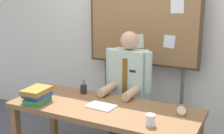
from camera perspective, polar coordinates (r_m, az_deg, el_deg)
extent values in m
cube|color=silver|center=(3.79, 6.99, 7.09)|extent=(6.40, 0.08, 2.70)
cube|color=brown|center=(2.88, -1.65, -8.02)|extent=(1.84, 0.73, 0.05)
cube|color=brown|center=(3.70, -11.20, -9.38)|extent=(0.07, 0.07, 0.69)
cube|color=#2D2D33|center=(3.58, 3.14, -12.17)|extent=(0.34, 0.30, 0.44)
cube|color=#B2CCBC|center=(3.36, 3.27, -2.99)|extent=(0.40, 0.22, 0.75)
sphere|color=tan|center=(3.25, 3.38, 5.15)|extent=(0.20, 0.20, 0.20)
cylinder|color=#B2CCBC|center=(3.40, -0.38, -0.17)|extent=(0.09, 0.09, 0.45)
cylinder|color=#B2CCBC|center=(3.22, 6.91, -1.06)|extent=(0.09, 0.09, 0.45)
cylinder|color=tan|center=(3.20, -0.93, -4.33)|extent=(0.09, 0.30, 0.09)
cylinder|color=tan|center=(3.09, 3.69, -5.06)|extent=(0.09, 0.30, 0.09)
cube|color=brown|center=(3.24, 2.47, -2.56)|extent=(0.06, 0.01, 0.49)
cube|color=black|center=(3.18, 3.96, -0.81)|extent=(0.07, 0.01, 0.02)
cube|color=#4C3823|center=(3.59, 5.93, 8.77)|extent=(1.40, 0.05, 1.06)
cube|color=olive|center=(3.58, 5.86, 8.75)|extent=(1.34, 0.04, 1.00)
cylinder|color=#59595E|center=(4.03, -1.06, -5.00)|extent=(0.04, 0.04, 0.97)
cylinder|color=#59595E|center=(3.69, 13.18, -7.20)|extent=(0.04, 0.04, 0.97)
cube|color=silver|center=(3.59, 5.31, 4.97)|extent=(0.12, 0.00, 0.18)
cube|color=white|center=(3.41, 12.44, 11.41)|extent=(0.15, 0.00, 0.17)
cube|color=white|center=(3.47, 10.97, 4.80)|extent=(0.14, 0.00, 0.16)
cube|color=#337F47|center=(3.05, -14.15, -6.19)|extent=(0.22, 0.27, 0.05)
cube|color=#2D4C99|center=(3.06, -14.24, -5.16)|extent=(0.22, 0.23, 0.05)
cube|color=olive|center=(3.02, -14.27, -4.41)|extent=(0.22, 0.30, 0.05)
cube|color=white|center=(2.86, -2.10, -7.53)|extent=(0.28, 0.21, 0.01)
cylinder|color=olive|center=(2.72, 13.28, -8.06)|extent=(0.10, 0.02, 0.10)
cylinder|color=white|center=(2.71, 13.21, -8.15)|extent=(0.08, 0.00, 0.08)
cube|color=olive|center=(2.74, 13.23, -8.94)|extent=(0.07, 0.04, 0.01)
cylinder|color=white|center=(2.48, 7.35, -10.07)|extent=(0.08, 0.08, 0.10)
cylinder|color=#262626|center=(3.23, -5.49, -4.27)|extent=(0.07, 0.07, 0.09)
cylinder|color=#263399|center=(3.22, -5.31, -3.62)|extent=(0.01, 0.01, 0.15)
cylinder|color=maroon|center=(3.21, -5.61, -3.66)|extent=(0.01, 0.01, 0.15)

